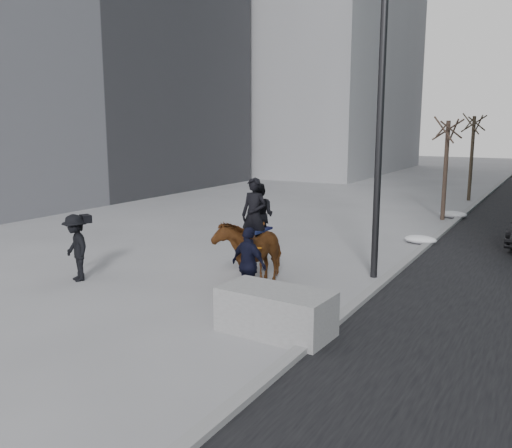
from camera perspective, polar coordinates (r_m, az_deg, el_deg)
The scene contains 12 objects.
ground at distance 13.35m, azimuth -2.59°, elevation -7.16°, with size 120.00×120.00×0.00m, color gray.
curb at distance 21.44m, azimuth 19.02°, elevation -0.79°, with size 0.25×90.00×0.12m, color gray.
building_left at distance 33.66m, azimuth -22.46°, elevation 19.94°, with size 12.00×26.00×20.00m, color #595960.
planter at distance 10.70m, azimuth 2.09°, elevation -9.20°, with size 2.21×1.11×0.88m, color gray.
tree_near at distance 24.25m, azimuth 19.35°, elevation 5.84°, with size 1.20×1.20×4.64m, color #34281E, non-canonical shape.
tree_far at distance 31.01m, azimuth 21.77°, elevation 6.85°, with size 1.20×1.20×4.94m, color #372B20, non-canonical shape.
mounted_left at distance 13.53m, azimuth -0.48°, elevation -2.43°, with size 1.05×2.16×2.74m.
mounted_right at distance 14.41m, azimuth 0.14°, elevation -1.68°, with size 1.42×1.58×2.51m.
feeder at distance 12.41m, azimuth -0.74°, elevation -4.31°, with size 1.10×0.98×1.75m.
camera_crew at distance 14.83m, azimuth -18.42°, elevation -2.35°, with size 1.30×1.07×1.75m.
lamppost at distance 14.47m, azimuth 13.14°, elevation 13.99°, with size 0.25×1.07×9.09m.
snow_piles at distance 22.56m, azimuth 18.83°, elevation -0.02°, with size 1.18×6.65×0.30m.
Camera 1 is at (6.85, -10.72, 4.05)m, focal length 38.00 mm.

